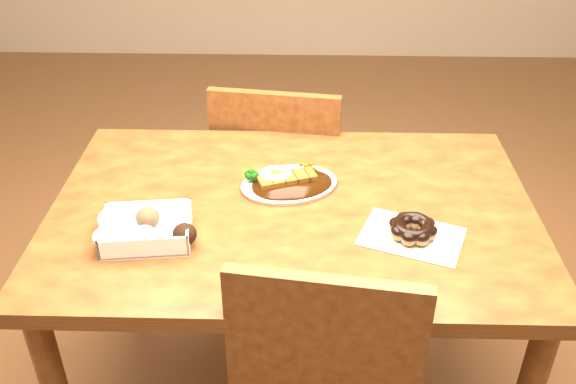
{
  "coord_description": "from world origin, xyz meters",
  "views": [
    {
      "loc": [
        0.02,
        -1.32,
        1.65
      ],
      "look_at": [
        -0.01,
        -0.03,
        0.81
      ],
      "focal_mm": 40.0,
      "sensor_mm": 36.0,
      "label": 1
    }
  ],
  "objects_px": {
    "table": "(292,238)",
    "donut_box": "(144,229)",
    "katsu_curry_plate": "(287,182)",
    "pon_de_ring": "(413,229)",
    "chair_far": "(282,184)"
  },
  "relations": [
    {
      "from": "katsu_curry_plate",
      "to": "chair_far",
      "type": "bearing_deg",
      "value": 94.17
    },
    {
      "from": "donut_box",
      "to": "pon_de_ring",
      "type": "bearing_deg",
      "value": 2.18
    },
    {
      "from": "table",
      "to": "donut_box",
      "type": "height_order",
      "value": "donut_box"
    },
    {
      "from": "pon_de_ring",
      "to": "table",
      "type": "bearing_deg",
      "value": 156.71
    },
    {
      "from": "chair_far",
      "to": "donut_box",
      "type": "bearing_deg",
      "value": 74.54
    },
    {
      "from": "table",
      "to": "donut_box",
      "type": "relative_size",
      "value": 5.0
    },
    {
      "from": "donut_box",
      "to": "katsu_curry_plate",
      "type": "bearing_deg",
      "value": 36.27
    },
    {
      "from": "table",
      "to": "katsu_curry_plate",
      "type": "height_order",
      "value": "katsu_curry_plate"
    },
    {
      "from": "pon_de_ring",
      "to": "donut_box",
      "type": "bearing_deg",
      "value": -177.82
    },
    {
      "from": "table",
      "to": "katsu_curry_plate",
      "type": "distance_m",
      "value": 0.15
    },
    {
      "from": "chair_far",
      "to": "donut_box",
      "type": "distance_m",
      "value": 0.8
    },
    {
      "from": "katsu_curry_plate",
      "to": "donut_box",
      "type": "distance_m",
      "value": 0.4
    },
    {
      "from": "table",
      "to": "pon_de_ring",
      "type": "distance_m",
      "value": 0.33
    },
    {
      "from": "donut_box",
      "to": "pon_de_ring",
      "type": "relative_size",
      "value": 0.89
    },
    {
      "from": "chair_far",
      "to": "pon_de_ring",
      "type": "relative_size",
      "value": 3.24
    }
  ]
}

